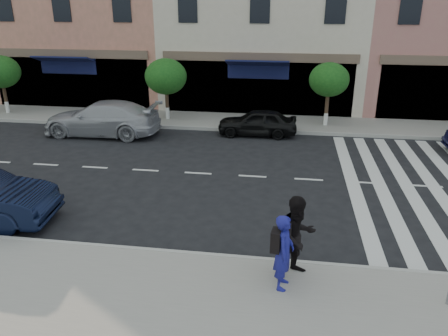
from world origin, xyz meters
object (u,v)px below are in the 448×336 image
photographer (284,252)px  car_far_mid (257,122)px  car_far_left (102,118)px  walker (297,237)px

photographer → car_far_mid: photographer is taller
car_far_left → walker: bearing=41.7°
car_far_left → car_far_mid: bearing=98.3°
car_far_left → photographer: bearing=39.4°
photographer → walker: walker is taller
walker → car_far_mid: walker is taller
walker → car_far_mid: bearing=63.1°
photographer → car_far_mid: 11.70m
car_far_left → car_far_mid: car_far_left is taller
photographer → car_far_mid: (-1.45, 11.60, -0.39)m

